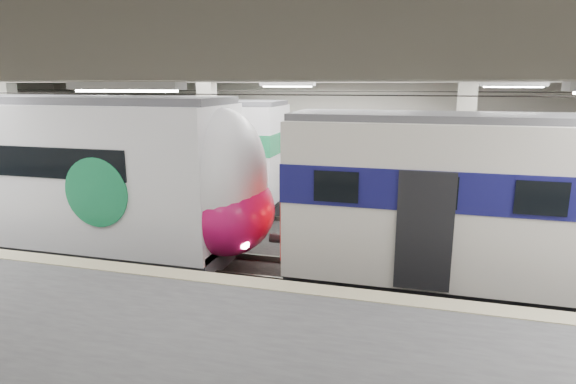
% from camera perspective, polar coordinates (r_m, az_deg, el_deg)
% --- Properties ---
extents(station_hall, '(36.00, 24.00, 5.75)m').
position_cam_1_polar(station_hall, '(10.77, -5.35, 3.44)').
color(station_hall, black).
rests_on(station_hall, ground).
extents(modern_emu, '(14.43, 2.98, 4.63)m').
position_cam_1_polar(modern_emu, '(15.76, -25.50, 1.63)').
color(modern_emu, white).
rests_on(modern_emu, ground).
extents(older_rer, '(13.00, 2.87, 4.31)m').
position_cam_1_polar(older_rer, '(12.46, 30.72, -1.67)').
color(older_rer, silver).
rests_on(older_rer, ground).
extents(far_train, '(13.55, 2.82, 4.34)m').
position_cam_1_polar(far_train, '(21.00, -18.98, 4.60)').
color(far_train, white).
rests_on(far_train, ground).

